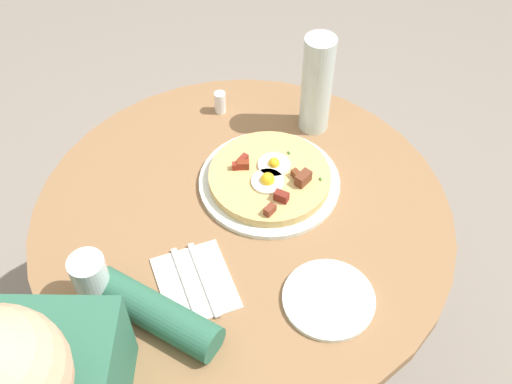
{
  "coord_description": "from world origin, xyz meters",
  "views": [
    {
      "loc": [
        0.82,
        0.04,
        1.77
      ],
      "look_at": [
        -0.04,
        0.03,
        0.77
      ],
      "focal_mm": 42.69,
      "sensor_mm": 36.0,
      "label": 1
    }
  ],
  "objects": [
    {
      "name": "dining_table",
      "position": [
        0.0,
        0.0,
        0.57
      ],
      "size": [
        0.91,
        0.91,
        0.75
      ],
      "color": "olive",
      "rests_on": "ground_plane"
    },
    {
      "name": "salt_shaker",
      "position": [
        -0.33,
        -0.06,
        0.78
      ],
      "size": [
        0.03,
        0.03,
        0.06
      ],
      "primitive_type": "cylinder",
      "color": "white",
      "rests_on": "dining_table"
    },
    {
      "name": "breakfast_pizza",
      "position": [
        -0.08,
        0.06,
        0.78
      ],
      "size": [
        0.27,
        0.27,
        0.05
      ],
      "color": "tan",
      "rests_on": "pizza_plate"
    },
    {
      "name": "pizza_plate",
      "position": [
        -0.08,
        0.06,
        0.76
      ],
      "size": [
        0.32,
        0.32,
        0.01
      ],
      "primitive_type": "cylinder",
      "color": "silver",
      "rests_on": "dining_table"
    },
    {
      "name": "napkin",
      "position": [
        0.18,
        -0.09,
        0.75
      ],
      "size": [
        0.21,
        0.19,
        0.0
      ],
      "primitive_type": "cube",
      "rotation": [
        0.0,
        0.0,
        0.38
      ],
      "color": "white",
      "rests_on": "dining_table"
    },
    {
      "name": "knife",
      "position": [
        0.17,
        -0.07,
        0.76
      ],
      "size": [
        0.17,
        0.08,
        0.0
      ],
      "primitive_type": "cube",
      "rotation": [
        0.0,
        0.0,
        0.38
      ],
      "color": "silver",
      "rests_on": "napkin"
    },
    {
      "name": "fork",
      "position": [
        0.19,
        -0.1,
        0.76
      ],
      "size": [
        0.17,
        0.08,
        0.0
      ],
      "primitive_type": "cube",
      "rotation": [
        0.0,
        0.0,
        0.38
      ],
      "color": "silver",
      "rests_on": "napkin"
    },
    {
      "name": "ground_plane",
      "position": [
        0.0,
        0.0,
        0.0
      ],
      "size": [
        6.0,
        6.0,
        0.0
      ],
      "primitive_type": "plane",
      "color": "gray"
    },
    {
      "name": "water_bottle",
      "position": [
        -0.28,
        0.17,
        0.88
      ],
      "size": [
        0.07,
        0.07,
        0.25
      ],
      "primitive_type": "cylinder",
      "color": "silver",
      "rests_on": "dining_table"
    },
    {
      "name": "water_glass",
      "position": [
        0.21,
        -0.27,
        0.81
      ],
      "size": [
        0.07,
        0.07,
        0.12
      ],
      "primitive_type": "cylinder",
      "color": "silver",
      "rests_on": "dining_table"
    },
    {
      "name": "bread_plate",
      "position": [
        0.21,
        0.17,
        0.76
      ],
      "size": [
        0.18,
        0.18,
        0.01
      ],
      "primitive_type": "cylinder",
      "color": "silver",
      "rests_on": "dining_table"
    }
  ]
}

